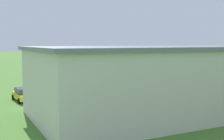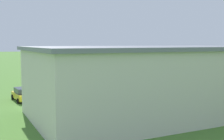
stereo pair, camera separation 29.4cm
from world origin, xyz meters
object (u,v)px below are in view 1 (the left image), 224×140
car_yellow (23,94)px  person_near_hangar_door (53,90)px  hangar (155,80)px  windsock (129,52)px  biplane (109,64)px  person_crossing_taxiway (51,94)px  person_watching_takeoff (120,83)px  person_walking_on_apron (57,86)px

car_yellow → person_near_hangar_door: person_near_hangar_door is taller
hangar → person_near_hangar_door: bearing=-67.1°
windsock → person_near_hangar_door: bearing=46.2°
biplane → person_near_hangar_door: size_ratio=5.20×
car_yellow → windsock: 54.77m
biplane → person_near_hangar_door: (18.66, 19.13, -1.78)m
biplane → person_crossing_taxiway: 29.98m
biplane → car_yellow: 31.11m
person_near_hangar_door → person_watching_takeoff: person_near_hangar_door is taller
person_near_hangar_door → windsock: windsock is taller
person_watching_takeoff → person_walking_on_apron: bearing=-9.0°
car_yellow → person_watching_takeoff: bearing=-168.8°
car_yellow → windsock: windsock is taller
biplane → person_watching_takeoff: 19.09m
biplane → person_near_hangar_door: 26.78m
person_walking_on_apron → person_watching_takeoff: 10.14m
person_near_hangar_door → person_crossing_taxiway: (1.24, 3.22, 0.00)m
hangar → windsock: bearing=-119.2°
person_watching_takeoff → hangar: bearing=71.9°
hangar → car_yellow: bearing=-50.9°
person_walking_on_apron → person_crossing_taxiway: (2.78, 6.31, 0.08)m
person_walking_on_apron → person_watching_takeoff: (-10.02, 1.58, 0.01)m
biplane → person_watching_takeoff: biplane is taller
windsock → person_watching_takeoff: bearing=56.3°
car_yellow → person_near_hangar_door: size_ratio=2.62×
person_walking_on_apron → person_watching_takeoff: bearing=171.0°
person_crossing_taxiway → person_watching_takeoff: person_crossing_taxiway is taller
biplane → person_walking_on_apron: 23.54m
biplane → windsock: (-16.17, -17.23, 1.97)m
biplane → car_yellow: size_ratio=1.99×
car_yellow → person_watching_takeoff: car_yellow is taller
person_near_hangar_door → person_walking_on_apron: 3.45m
biplane → person_walking_on_apron: bearing=43.1°
hangar → biplane: bearing=-110.1°
biplane → person_crossing_taxiway: bearing=48.3°
biplane → windsock: 23.71m
windsock → hangar: bearing=60.8°
person_near_hangar_door → person_walking_on_apron: size_ratio=1.09×
hangar → windsock: 58.60m
hangar → person_watching_takeoff: bearing=-108.1°
hangar → windsock: hangar is taller
hangar → car_yellow: hangar is taller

